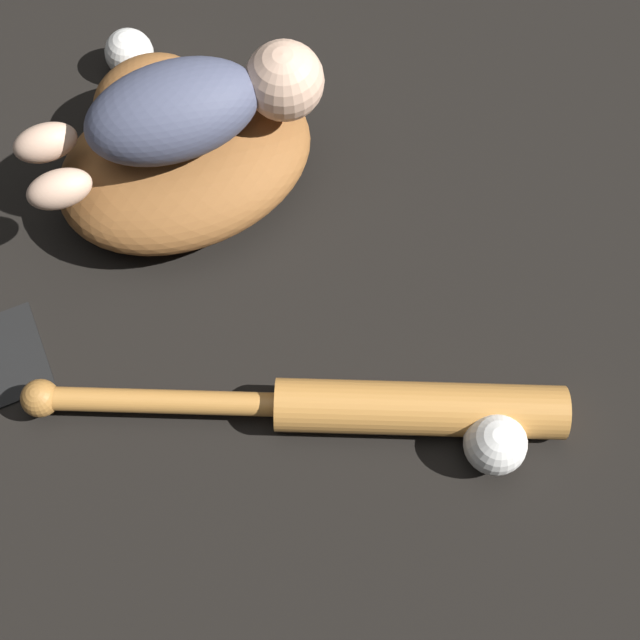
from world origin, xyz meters
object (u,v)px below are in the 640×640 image
(baby_figure, at_px, (187,110))
(baseball_spare, at_px, (129,53))
(baseball, at_px, (492,447))
(baseball_glove, at_px, (177,153))
(baseball_bat, at_px, (363,407))

(baby_figure, distance_m, baseball_spare, 0.24)
(baseball, xyz_separation_m, baseball_spare, (0.07, 0.70, -0.00))
(baseball_glove, bearing_deg, baby_figure, -65.88)
(baseball_glove, distance_m, baseball_bat, 0.39)
(baby_figure, xyz_separation_m, baseball_bat, (-0.08, -0.36, -0.13))
(baseball_glove, distance_m, baseball_spare, 0.19)
(baseball_glove, relative_size, baby_figure, 1.07)
(baseball_bat, relative_size, baseball, 6.74)
(baseball_bat, bearing_deg, baseball, -63.95)
(baseball_glove, height_order, baseball_spare, baseball_glove)
(baseball_bat, relative_size, baseball_spare, 7.31)
(baseball_bat, bearing_deg, baby_figure, 76.98)
(baseball_glove, xyz_separation_m, baseball_spare, (0.07, 0.18, -0.02))
(baby_figure, relative_size, baseball_spare, 5.46)
(baseball_glove, bearing_deg, baseball_spare, 68.67)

